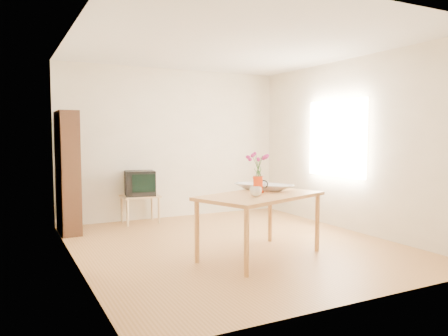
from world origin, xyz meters
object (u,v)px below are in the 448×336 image
table (260,201)px  bowl (264,172)px  pitcher (258,185)px  television (140,183)px  mug (256,191)px

table → bowl: size_ratio=3.41×
pitcher → bowl: bearing=-1.1°
bowl → television: bowl is taller
table → mug: mug is taller
mug → table: bearing=167.2°
pitcher → mug: bearing=-170.0°
bowl → television: (-0.95, 2.31, -0.32)m
pitcher → television: pitcher is taller
mug → bowl: (0.37, 0.42, 0.18)m
table → pitcher: (0.05, 0.13, 0.17)m
table → pitcher: 0.22m
television → pitcher: bearing=-63.5°
pitcher → television: size_ratio=0.39×
mug → television: bearing=-131.7°
bowl → table: bearing=-128.3°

